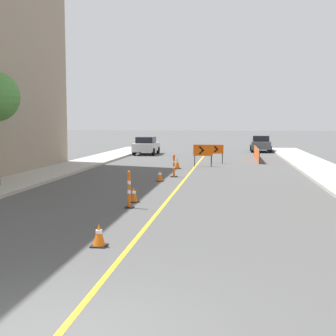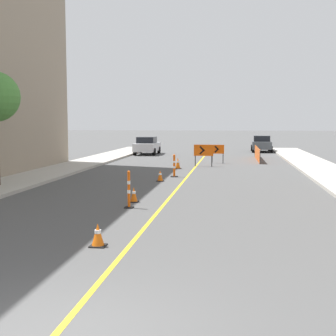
% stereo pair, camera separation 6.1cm
% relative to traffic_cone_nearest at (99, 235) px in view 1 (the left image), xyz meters
% --- Properties ---
extents(lane_stripe, '(0.12, 45.40, 0.01)m').
position_rel_traffic_cone_nearest_xyz_m(lane_stripe, '(0.73, 17.93, -0.27)').
color(lane_stripe, gold).
rests_on(lane_stripe, ground_plane).
extents(sidewalk_left, '(2.81, 45.40, 0.15)m').
position_rel_traffic_cone_nearest_xyz_m(sidewalk_left, '(-7.04, 17.93, -0.20)').
color(sidewalk_left, '#ADA89E').
rests_on(sidewalk_left, ground_plane).
extents(sidewalk_right, '(2.81, 45.40, 0.15)m').
position_rel_traffic_cone_nearest_xyz_m(sidewalk_right, '(8.50, 17.93, -0.20)').
color(sidewalk_right, '#ADA89E').
rests_on(sidewalk_right, ground_plane).
extents(traffic_cone_nearest, '(0.37, 0.37, 0.56)m').
position_rel_traffic_cone_nearest_xyz_m(traffic_cone_nearest, '(0.00, 0.00, 0.00)').
color(traffic_cone_nearest, black).
rests_on(traffic_cone_nearest, ground_plane).
extents(traffic_cone_second, '(0.33, 0.33, 0.55)m').
position_rel_traffic_cone_nearest_xyz_m(traffic_cone_second, '(-0.44, 6.12, -0.00)').
color(traffic_cone_second, black).
rests_on(traffic_cone_second, ground_plane).
extents(traffic_cone_third, '(0.35, 0.35, 0.56)m').
position_rel_traffic_cone_nearest_xyz_m(traffic_cone_third, '(-0.41, 12.22, 0.00)').
color(traffic_cone_third, black).
rests_on(traffic_cone_third, ground_plane).
extents(traffic_cone_fourth, '(0.41, 0.41, 0.69)m').
position_rel_traffic_cone_nearest_xyz_m(traffic_cone_fourth, '(-0.26, 18.45, 0.07)').
color(traffic_cone_fourth, black).
rests_on(traffic_cone_fourth, ground_plane).
extents(delineator_post_front, '(0.30, 0.30, 1.28)m').
position_rel_traffic_cone_nearest_xyz_m(delineator_post_front, '(-0.36, 4.96, 0.29)').
color(delineator_post_front, black).
rests_on(delineator_post_front, ground_plane).
extents(delineator_post_rear, '(0.37, 0.37, 1.21)m').
position_rel_traffic_cone_nearest_xyz_m(delineator_post_rear, '(0.05, 14.14, 0.25)').
color(delineator_post_rear, black).
rests_on(delineator_post_rear, ground_plane).
extents(arrow_barricade_primary, '(1.28, 0.09, 1.44)m').
position_rel_traffic_cone_nearest_xyz_m(arrow_barricade_primary, '(1.23, 20.17, 0.75)').
color(arrow_barricade_primary, '#EF560C').
rests_on(arrow_barricade_primary, ground_plane).
extents(arrow_barricade_secondary, '(0.91, 0.14, 1.32)m').
position_rel_traffic_cone_nearest_xyz_m(arrow_barricade_secondary, '(2.08, 22.60, 0.66)').
color(arrow_barricade_secondary, '#EF560C').
rests_on(arrow_barricade_secondary, ground_plane).
extents(safety_mesh_fence, '(0.07, 6.98, 0.99)m').
position_rel_traffic_cone_nearest_xyz_m(safety_mesh_fence, '(5.00, 25.83, 0.22)').
color(safety_mesh_fence, '#EF560C').
rests_on(safety_mesh_fence, ground_plane).
extents(parked_car_curb_near, '(1.94, 4.32, 1.59)m').
position_rel_traffic_cone_nearest_xyz_m(parked_car_curb_near, '(-4.50, 30.83, 0.53)').
color(parked_car_curb_near, '#B7B7BC').
rests_on(parked_car_curb_near, ground_plane).
extents(parked_car_curb_mid, '(1.95, 4.35, 1.59)m').
position_rel_traffic_cone_nearest_xyz_m(parked_car_curb_mid, '(5.91, 35.93, 0.53)').
color(parked_car_curb_mid, '#474C51').
rests_on(parked_car_curb_mid, ground_plane).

